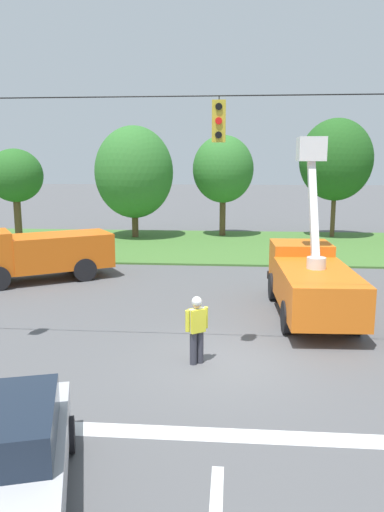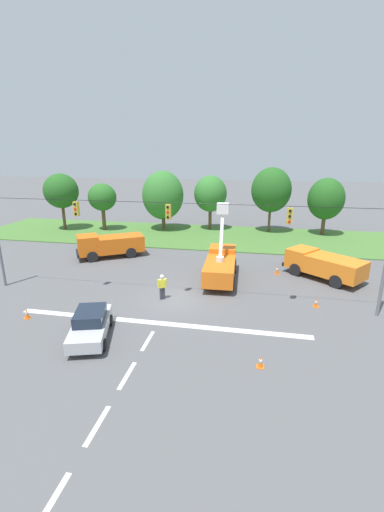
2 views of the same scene
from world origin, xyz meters
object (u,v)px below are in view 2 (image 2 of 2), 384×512
(utility_truck_support_near, at_px, (110,244))
(road_worker, at_px, (162,285))
(tree_east_end, at_px, (326,199))
(traffic_cone_mid_left, at_px, (316,303))
(utility_truck_bucket_lift, at_px, (221,264))
(traffic_cone_mid_right, at_px, (27,314))
(tree_far_west, at_px, (61,191))
(sedan_silver, at_px, (90,324))
(tree_west, at_px, (102,197))
(tree_centre, at_px, (163,195))
(tree_east, at_px, (210,194))
(utility_truck_support_far, at_px, (324,264))
(tree_far_east, at_px, (271,190))
(traffic_cone_foreground_left, at_px, (261,362))
(traffic_cone_foreground_right, at_px, (277,270))

(utility_truck_support_near, height_order, road_worker, utility_truck_support_near)
(tree_east_end, height_order, traffic_cone_mid_left, tree_east_end)
(utility_truck_bucket_lift, relative_size, road_worker, 3.73)
(road_worker, xyz_separation_m, traffic_cone_mid_right, (-7.30, -4.28, -0.68))
(tree_far_west, height_order, sedan_silver, tree_far_west)
(tree_west, distance_m, traffic_cone_mid_left, 29.74)
(tree_centre, relative_size, traffic_cone_mid_right, 11.28)
(tree_east, height_order, utility_truck_bucket_lift, tree_east)
(utility_truck_support_far, bearing_deg, utility_truck_support_near, 173.48)
(tree_far_east, bearing_deg, utility_truck_support_far, -76.12)
(tree_far_east, relative_size, road_worker, 4.45)
(utility_truck_support_near, bearing_deg, traffic_cone_foreground_left, -46.78)
(sedan_silver, relative_size, traffic_cone_foreground_left, 7.75)
(tree_west, bearing_deg, utility_truck_support_far, -27.54)
(tree_far_west, distance_m, tree_far_east, 25.91)
(tree_far_east, relative_size, sedan_silver, 1.70)
(tree_far_west, xyz_separation_m, traffic_cone_foreground_right, (26.02, -11.81, -4.53))
(traffic_cone_mid_left, bearing_deg, road_worker, -176.03)
(tree_east_end, bearing_deg, utility_truck_support_near, -148.40)
(utility_truck_support_far, relative_size, road_worker, 3.53)
(tree_west, distance_m, tree_far_east, 20.77)
(tree_east, bearing_deg, utility_truck_support_far, -54.34)
(tree_far_east, xyz_separation_m, tree_east_end, (6.31, -0.36, -0.87))
(traffic_cone_foreground_right, bearing_deg, utility_truck_support_near, 173.02)
(tree_west, xyz_separation_m, utility_truck_support_far, (24.41, -12.73, -3.00))
(utility_truck_support_near, height_order, traffic_cone_foreground_right, utility_truck_support_near)
(utility_truck_support_near, relative_size, traffic_cone_foreground_right, 8.37)
(tree_east_end, distance_m, traffic_cone_mid_right, 33.70)
(utility_truck_bucket_lift, bearing_deg, traffic_cone_foreground_left, -74.26)
(tree_centre, height_order, tree_east, tree_centre)
(tree_east, xyz_separation_m, utility_truck_bucket_lift, (3.31, -17.50, -3.26))
(tree_east_end, distance_m, traffic_cone_foreground_right, 16.66)
(utility_truck_bucket_lift, relative_size, traffic_cone_mid_left, 10.82)
(tree_east_end, xyz_separation_m, traffic_cone_mid_left, (-3.73, -20.91, -4.03))
(utility_truck_bucket_lift, distance_m, traffic_cone_mid_left, 7.74)
(tree_west, xyz_separation_m, tree_centre, (7.31, 1.79, 0.21))
(traffic_cone_mid_left, bearing_deg, traffic_cone_foreground_left, -115.89)
(tree_far_west, xyz_separation_m, traffic_cone_foreground_left, (24.69, -24.95, -4.63))
(tree_west, distance_m, sedan_silver, 26.99)
(tree_far_west, bearing_deg, traffic_cone_foreground_left, -45.30)
(traffic_cone_mid_right, bearing_deg, tree_west, 103.65)
(tree_west, height_order, tree_east, tree_east)
(tree_far_west, height_order, tree_east, tree_far_west)
(tree_east, distance_m, sedan_silver, 27.98)
(tree_west, distance_m, traffic_cone_mid_right, 24.28)
(traffic_cone_mid_left, distance_m, traffic_cone_mid_right, 18.15)
(road_worker, bearing_deg, traffic_cone_mid_right, -149.60)
(traffic_cone_foreground_left, bearing_deg, road_worker, 135.10)
(tree_far_east, bearing_deg, tree_centre, -174.90)
(tree_east, distance_m, tree_far_east, 7.42)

